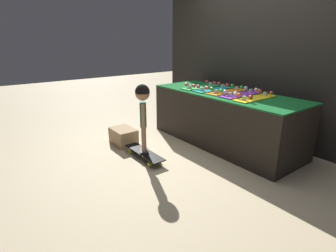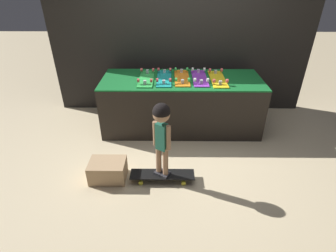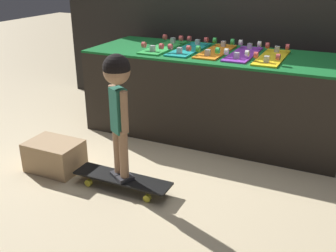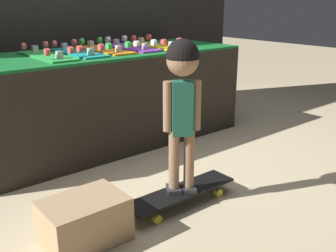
{
  "view_description": "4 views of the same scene",
  "coord_description": "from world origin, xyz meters",
  "px_view_note": "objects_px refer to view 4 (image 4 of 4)",
  "views": [
    {
      "loc": [
        2.5,
        -2.41,
        1.52
      ],
      "look_at": [
        -0.21,
        -0.38,
        0.39
      ],
      "focal_mm": 28.0,
      "sensor_mm": 36.0,
      "label": 1
    },
    {
      "loc": [
        -0.16,
        -3.07,
        2.12
      ],
      "look_at": [
        -0.19,
        -0.29,
        0.47
      ],
      "focal_mm": 28.0,
      "sensor_mm": 36.0,
      "label": 2
    },
    {
      "loc": [
        1.1,
        -2.86,
        1.53
      ],
      "look_at": [
        -0.05,
        -0.39,
        0.4
      ],
      "focal_mm": 42.0,
      "sensor_mm": 36.0,
      "label": 3
    },
    {
      "loc": [
        -1.67,
        -2.35,
        1.2
      ],
      "look_at": [
        -0.06,
        -0.38,
        0.37
      ],
      "focal_mm": 42.0,
      "sensor_mm": 36.0,
      "label": 4
    }
  ],
  "objects_px": {
    "skateboard_teal_on_rack": "(77,52)",
    "skateboard_yellow_on_rack": "(156,45)",
    "skateboard_orange_on_rack": "(104,49)",
    "skateboard_purple_on_rack": "(130,47)",
    "child": "(182,88)",
    "skateboard_green_on_rack": "(47,55)",
    "skateboard_on_floor": "(181,193)",
    "storage_box": "(84,221)"
  },
  "relations": [
    {
      "from": "skateboard_teal_on_rack",
      "to": "skateboard_yellow_on_rack",
      "type": "xyz_separation_m",
      "value": [
        0.76,
        -0.02,
        0.0
      ]
    },
    {
      "from": "skateboard_orange_on_rack",
      "to": "skateboard_yellow_on_rack",
      "type": "relative_size",
      "value": 1.0
    },
    {
      "from": "skateboard_purple_on_rack",
      "to": "child",
      "type": "height_order",
      "value": "child"
    },
    {
      "from": "skateboard_purple_on_rack",
      "to": "skateboard_yellow_on_rack",
      "type": "distance_m",
      "value": 0.26
    },
    {
      "from": "skateboard_green_on_rack",
      "to": "skateboard_teal_on_rack",
      "type": "distance_m",
      "value": 0.26
    },
    {
      "from": "child",
      "to": "skateboard_yellow_on_rack",
      "type": "bearing_deg",
      "value": 89.32
    },
    {
      "from": "skateboard_green_on_rack",
      "to": "child",
      "type": "xyz_separation_m",
      "value": [
        0.26,
        -1.23,
        -0.08
      ]
    },
    {
      "from": "skateboard_teal_on_rack",
      "to": "skateboard_on_floor",
      "type": "distance_m",
      "value": 1.45
    },
    {
      "from": "skateboard_teal_on_rack",
      "to": "skateboard_on_floor",
      "type": "height_order",
      "value": "skateboard_teal_on_rack"
    },
    {
      "from": "skateboard_teal_on_rack",
      "to": "skateboard_on_floor",
      "type": "bearing_deg",
      "value": -89.95
    },
    {
      "from": "skateboard_teal_on_rack",
      "to": "skateboard_purple_on_rack",
      "type": "height_order",
      "value": "same"
    },
    {
      "from": "skateboard_yellow_on_rack",
      "to": "skateboard_on_floor",
      "type": "xyz_separation_m",
      "value": [
        -0.76,
        -1.23,
        -0.73
      ]
    },
    {
      "from": "skateboard_yellow_on_rack",
      "to": "skateboard_on_floor",
      "type": "distance_m",
      "value": 1.62
    },
    {
      "from": "skateboard_teal_on_rack",
      "to": "skateboard_orange_on_rack",
      "type": "xyz_separation_m",
      "value": [
        0.25,
        0.02,
        0.0
      ]
    },
    {
      "from": "skateboard_purple_on_rack",
      "to": "skateboard_on_floor",
      "type": "distance_m",
      "value": 1.54
    },
    {
      "from": "skateboard_orange_on_rack",
      "to": "skateboard_on_floor",
      "type": "height_order",
      "value": "skateboard_orange_on_rack"
    },
    {
      "from": "skateboard_purple_on_rack",
      "to": "storage_box",
      "type": "bearing_deg",
      "value": -132.66
    },
    {
      "from": "skateboard_orange_on_rack",
      "to": "storage_box",
      "type": "distance_m",
      "value": 1.68
    },
    {
      "from": "skateboard_orange_on_rack",
      "to": "child",
      "type": "bearing_deg",
      "value": -101.28
    },
    {
      "from": "skateboard_teal_on_rack",
      "to": "storage_box",
      "type": "xyz_separation_m",
      "value": [
        -0.63,
        -1.23,
        -0.68
      ]
    },
    {
      "from": "skateboard_green_on_rack",
      "to": "skateboard_orange_on_rack",
      "type": "relative_size",
      "value": 1.0
    },
    {
      "from": "skateboard_teal_on_rack",
      "to": "skateboard_orange_on_rack",
      "type": "distance_m",
      "value": 0.26
    },
    {
      "from": "skateboard_orange_on_rack",
      "to": "skateboard_yellow_on_rack",
      "type": "height_order",
      "value": "same"
    },
    {
      "from": "skateboard_on_floor",
      "to": "skateboard_green_on_rack",
      "type": "bearing_deg",
      "value": 101.71
    },
    {
      "from": "skateboard_orange_on_rack",
      "to": "child",
      "type": "relative_size",
      "value": 0.74
    },
    {
      "from": "skateboard_teal_on_rack",
      "to": "skateboard_purple_on_rack",
      "type": "xyz_separation_m",
      "value": [
        0.51,
        0.01,
        0.0
      ]
    },
    {
      "from": "skateboard_teal_on_rack",
      "to": "child",
      "type": "bearing_deg",
      "value": -89.95
    },
    {
      "from": "skateboard_purple_on_rack",
      "to": "skateboard_yellow_on_rack",
      "type": "xyz_separation_m",
      "value": [
        0.25,
        -0.03,
        0.0
      ]
    },
    {
      "from": "skateboard_orange_on_rack",
      "to": "storage_box",
      "type": "relative_size",
      "value": 1.62
    },
    {
      "from": "skateboard_yellow_on_rack",
      "to": "child",
      "type": "relative_size",
      "value": 0.74
    },
    {
      "from": "skateboard_orange_on_rack",
      "to": "skateboard_on_floor",
      "type": "relative_size",
      "value": 0.9
    },
    {
      "from": "skateboard_purple_on_rack",
      "to": "storage_box",
      "type": "distance_m",
      "value": 1.82
    },
    {
      "from": "skateboard_green_on_rack",
      "to": "child",
      "type": "height_order",
      "value": "child"
    },
    {
      "from": "child",
      "to": "skateboard_on_floor",
      "type": "bearing_deg",
      "value": -103.92
    },
    {
      "from": "skateboard_yellow_on_rack",
      "to": "storage_box",
      "type": "height_order",
      "value": "skateboard_yellow_on_rack"
    },
    {
      "from": "skateboard_green_on_rack",
      "to": "storage_box",
      "type": "distance_m",
      "value": 1.44
    },
    {
      "from": "skateboard_teal_on_rack",
      "to": "storage_box",
      "type": "distance_m",
      "value": 1.54
    },
    {
      "from": "skateboard_teal_on_rack",
      "to": "storage_box",
      "type": "height_order",
      "value": "skateboard_teal_on_rack"
    },
    {
      "from": "skateboard_teal_on_rack",
      "to": "skateboard_yellow_on_rack",
      "type": "bearing_deg",
      "value": -1.43
    },
    {
      "from": "skateboard_purple_on_rack",
      "to": "skateboard_teal_on_rack",
      "type": "bearing_deg",
      "value": -178.56
    },
    {
      "from": "skateboard_green_on_rack",
      "to": "child",
      "type": "relative_size",
      "value": 0.74
    },
    {
      "from": "skateboard_teal_on_rack",
      "to": "skateboard_purple_on_rack",
      "type": "relative_size",
      "value": 1.0
    }
  ]
}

